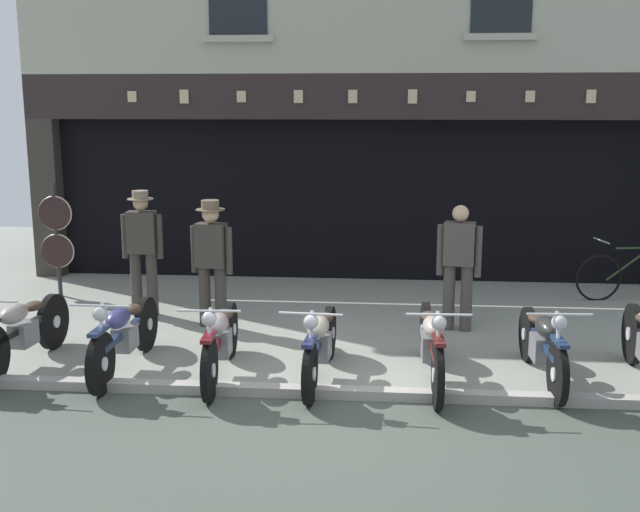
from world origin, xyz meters
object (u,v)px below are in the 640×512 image
motorcycle_far_left (22,330)px  motorcycle_left (124,334)px  salesman_left (143,246)px  motorcycle_right (543,343)px  shopkeeper_center (212,257)px  leaning_bicycle (633,275)px  motorcycle_center_left (220,339)px  motorcycle_center_right (432,343)px  salesman_right (459,262)px  motorcycle_center (320,342)px  advert_board_near (474,181)px  tyre_sign_pole (56,233)px

motorcycle_far_left → motorcycle_left: 1.15m
motorcycle_far_left → motorcycle_left: (1.15, -0.02, -0.01)m
salesman_left → motorcycle_right: bearing=153.9°
shopkeeper_center → motorcycle_right: bearing=165.3°
motorcycle_left → leaning_bicycle: bearing=-149.4°
salesman_left → shopkeeper_center: 1.15m
motorcycle_center_left → motorcycle_center_right: (2.21, 0.06, 0.01)m
motorcycle_center_right → salesman_left: size_ratio=1.23×
shopkeeper_center → salesman_right: (3.14, 0.11, -0.03)m
salesman_left → motorcycle_far_left: bearing=70.9°
motorcycle_center → advert_board_near: size_ratio=1.91×
motorcycle_right → leaning_bicycle: 4.12m
motorcycle_center → tyre_sign_pole: 5.32m
motorcycle_center → motorcycle_center_right: size_ratio=0.93×
salesman_left → salesman_right: 4.21m
motorcycle_left → shopkeeper_center: shopkeeper_center is taller
salesman_right → leaning_bicycle: salesman_right is taller
leaning_bicycle → salesman_right: bearing=112.9°
motorcycle_center → motorcycle_right: bearing=-172.6°
shopkeeper_center → advert_board_near: (3.61, 3.00, 0.70)m
motorcycle_far_left → tyre_sign_pole: tyre_sign_pole is taller
motorcycle_left → motorcycle_center_left: size_ratio=1.02×
motorcycle_center → salesman_left: (-2.61, 2.31, 0.54)m
motorcycle_center → tyre_sign_pole: tyre_sign_pole is taller
motorcycle_left → advert_board_near: size_ratio=1.98×
leaning_bicycle → motorcycle_right: bearing=140.4°
motorcycle_center_left → tyre_sign_pole: tyre_sign_pole is taller
motorcycle_right → salesman_left: bearing=-26.1°
motorcycle_right → advert_board_near: (-0.25, 4.69, 1.21)m
shopkeeper_center → tyre_sign_pole: 2.98m
motorcycle_left → advert_board_near: advert_board_near is taller
motorcycle_far_left → motorcycle_center: size_ratio=1.01×
motorcycle_center_right → salesman_right: 2.02m
motorcycle_right → salesman_right: (-0.72, 1.81, 0.48)m
tyre_sign_pole → leaning_bicycle: size_ratio=1.00×
salesman_left → salesman_right: bearing=172.8°
motorcycle_center_left → motorcycle_center: size_ratio=1.02×
motorcycle_center → salesman_right: bearing=-125.3°
motorcycle_far_left → motorcycle_center_right: motorcycle_far_left is taller
motorcycle_center → shopkeeper_center: 2.47m
motorcycle_center_right → motorcycle_center_left: bearing=-0.4°
motorcycle_center_left → tyre_sign_pole: size_ratio=1.17×
shopkeeper_center → advert_board_near: size_ratio=1.60×
motorcycle_center_left → leaning_bicycle: bearing=-147.7°
salesman_left → salesman_right: (4.20, -0.35, -0.06)m
motorcycle_left → salesman_right: (3.71, 1.87, 0.47)m
motorcycle_far_left → shopkeeper_center: 2.50m
motorcycle_left → leaning_bicycle: size_ratio=1.19×
shopkeeper_center → leaning_bicycle: size_ratio=0.97×
shopkeeper_center → tyre_sign_pole: bearing=-18.2°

